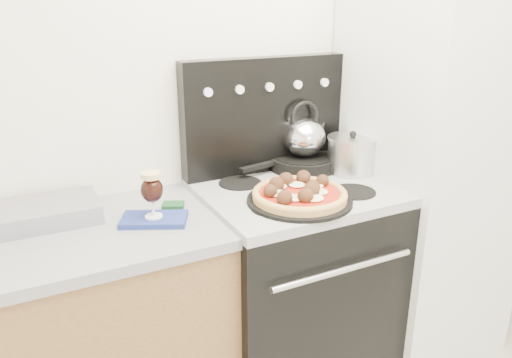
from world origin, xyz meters
TOP-DOWN VIEW (x-y plane):
  - room_shell at (0.00, 0.29)m, footprint 3.52×3.01m
  - stove_body at (0.08, 1.18)m, footprint 0.76×0.65m
  - cooktop at (0.08, 1.18)m, footprint 0.76×0.65m
  - backguard at (0.08, 1.45)m, footprint 0.76×0.08m
  - fridge at (0.78, 1.15)m, footprint 0.64×0.68m
  - foil_sheet at (-0.85, 1.34)m, footprint 0.34×0.25m
  - oven_mitt at (-0.52, 1.15)m, footprint 0.26×0.22m
  - beer_glass at (-0.52, 1.15)m, footprint 0.10×0.10m
  - pizza_pan at (0.02, 1.04)m, footprint 0.51×0.51m
  - pizza at (0.02, 1.04)m, footprint 0.42×0.42m
  - skillet at (0.25, 1.38)m, footprint 0.36×0.36m
  - tea_kettle at (0.25, 1.38)m, footprint 0.20×0.20m
  - stock_pot at (0.41, 1.23)m, footprint 0.22×0.22m

SIDE VIEW (x-z plane):
  - stove_body at x=0.08m, z-range 0.00..0.88m
  - cooktop at x=0.08m, z-range 0.88..0.92m
  - oven_mitt at x=-0.52m, z-range 0.90..0.92m
  - pizza_pan at x=0.02m, z-range 0.92..0.93m
  - foil_sheet at x=-0.85m, z-range 0.90..0.97m
  - skillet at x=0.25m, z-range 0.92..0.98m
  - fridge at x=0.78m, z-range 0.00..1.90m
  - pizza at x=0.02m, z-range 0.93..0.98m
  - stock_pot at x=0.41m, z-range 0.92..1.07m
  - beer_glass at x=-0.52m, z-range 0.92..1.09m
  - tea_kettle at x=0.25m, z-range 0.98..1.19m
  - backguard at x=0.08m, z-range 0.92..1.42m
  - room_shell at x=0.00m, z-range -0.01..2.51m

